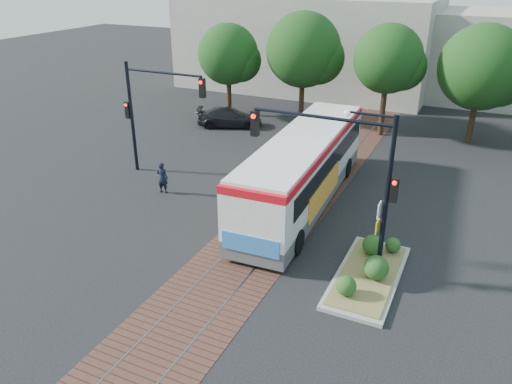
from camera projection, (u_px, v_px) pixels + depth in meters
ground at (261, 238)px, 21.11m from camera, size 120.00×120.00×0.00m
trackbed at (295, 201)px, 24.39m from camera, size 3.60×40.00×0.02m
tree_row at (385, 60)px, 32.08m from camera, size 26.40×5.60×7.67m
warehouses at (394, 48)px, 43.31m from camera, size 40.00×13.00×8.00m
city_bus at (304, 166)px, 23.46m from camera, size 3.24×12.75×3.38m
traffic_island at (370, 269)px, 18.37m from camera, size 2.20×5.20×1.13m
signal_pole_main at (353, 168)px, 17.21m from camera, size 5.49×0.46×6.00m
signal_pole_left at (148, 104)px, 26.00m from camera, size 4.99×0.34×6.00m
officer at (162, 178)px, 24.94m from camera, size 0.63×0.46×1.61m
parked_car at (229, 117)px, 35.11m from camera, size 4.89×3.43×1.32m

